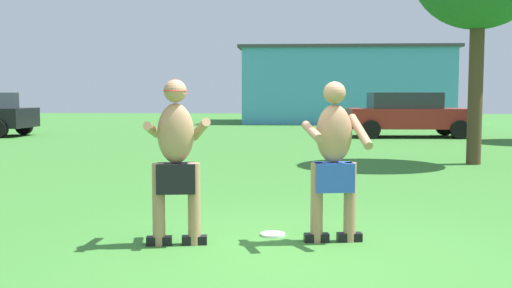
{
  "coord_description": "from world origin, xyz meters",
  "views": [
    {
      "loc": [
        0.01,
        -5.86,
        1.57
      ],
      "look_at": [
        -0.38,
        0.41,
        1.04
      ],
      "focal_mm": 42.57,
      "sensor_mm": 36.0,
      "label": 1
    }
  ],
  "objects": [
    {
      "name": "frisbee",
      "position": [
        -0.22,
        0.72,
        0.01
      ],
      "size": [
        0.27,
        0.27,
        0.03
      ],
      "primitive_type": "cylinder",
      "color": "white",
      "rests_on": "ground_plane"
    },
    {
      "name": "car_red_near_post",
      "position": [
        4.05,
        15.97,
        0.82
      ],
      "size": [
        4.37,
        2.16,
        1.58
      ],
      "color": "maroon",
      "rests_on": "ground_plane"
    },
    {
      "name": "outbuilding_behind_lot",
      "position": [
        2.65,
        26.85,
        1.97
      ],
      "size": [
        10.82,
        6.39,
        3.92
      ],
      "color": "#4C9ED1",
      "rests_on": "ground_plane"
    },
    {
      "name": "player_in_blue",
      "position": [
        0.43,
        0.48,
        0.9
      ],
      "size": [
        0.71,
        0.65,
        1.69
      ],
      "color": "black",
      "rests_on": "ground_plane"
    },
    {
      "name": "ground_plane",
      "position": [
        0.0,
        0.0,
        0.0
      ],
      "size": [
        80.0,
        80.0,
        0.0
      ],
      "primitive_type": "plane",
      "color": "#38752D"
    },
    {
      "name": "player_with_cap",
      "position": [
        -1.2,
        0.26,
        0.95
      ],
      "size": [
        0.71,
        0.66,
        1.72
      ],
      "color": "black",
      "rests_on": "ground_plane"
    }
  ]
}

